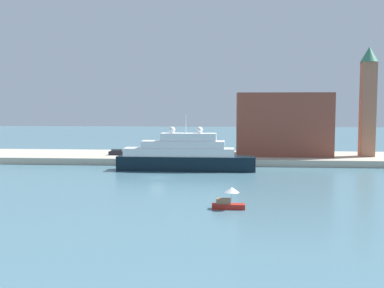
# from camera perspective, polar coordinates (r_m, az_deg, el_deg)

# --- Properties ---
(ground) EXTENTS (400.00, 400.00, 0.00)m
(ground) POSITION_cam_1_polar(r_m,az_deg,el_deg) (82.81, -4.26, -4.16)
(ground) COLOR slate
(quay_dock) EXTENTS (110.00, 19.92, 1.45)m
(quay_dock) POSITION_cam_1_polar(r_m,az_deg,el_deg) (108.21, -2.15, -1.66)
(quay_dock) COLOR #B7AD99
(quay_dock) RESTS_ON ground
(large_yacht) EXTENTS (27.13, 4.16, 11.13)m
(large_yacht) POSITION_cam_1_polar(r_m,az_deg,el_deg) (91.21, -0.97, -1.45)
(large_yacht) COLOR black
(large_yacht) RESTS_ON ground
(small_motorboat) EXTENTS (4.09, 1.87, 2.75)m
(small_motorboat) POSITION_cam_1_polar(r_m,az_deg,el_deg) (57.91, 4.54, -6.87)
(small_motorboat) COLOR #B22319
(small_motorboat) RESTS_ON ground
(harbor_building) EXTENTS (21.10, 10.97, 14.22)m
(harbor_building) POSITION_cam_1_polar(r_m,az_deg,el_deg) (108.17, 11.13, 2.42)
(harbor_building) COLOR brown
(harbor_building) RESTS_ON quay_dock
(bell_tower) EXTENTS (3.90, 3.90, 24.34)m
(bell_tower) POSITION_cam_1_polar(r_m,az_deg,el_deg) (110.40, 20.87, 5.35)
(bell_tower) COLOR #9E664C
(bell_tower) RESTS_ON quay_dock
(parked_car) EXTENTS (4.13, 1.70, 1.36)m
(parked_car) POSITION_cam_1_polar(r_m,az_deg,el_deg) (107.89, -9.12, -1.03)
(parked_car) COLOR black
(parked_car) RESTS_ON quay_dock
(person_figure) EXTENTS (0.36, 0.36, 1.56)m
(person_figure) POSITION_cam_1_polar(r_m,az_deg,el_deg) (104.61, -7.82, -1.13)
(person_figure) COLOR #334C8C
(person_figure) RESTS_ON quay_dock
(mooring_bollard) EXTENTS (0.48, 0.48, 0.72)m
(mooring_bollard) POSITION_cam_1_polar(r_m,az_deg,el_deg) (99.49, -0.70, -1.59)
(mooring_bollard) COLOR black
(mooring_bollard) RESTS_ON quay_dock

